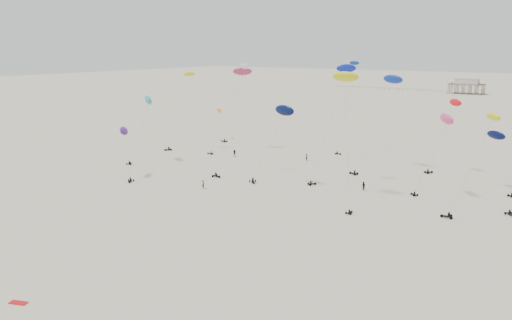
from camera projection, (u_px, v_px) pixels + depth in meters
The scene contains 23 objects.
ground_plane at pixel (414, 124), 193.34m from camera, with size 900.00×900.00×0.00m, color beige.
pavilion_main at pixel (467, 87), 320.06m from camera, with size 21.00×13.00×9.80m.
pier_fence at pixel (387, 89), 348.66m from camera, with size 80.20×0.20×1.50m.
rig_0 at pixel (125, 140), 112.37m from camera, with size 7.68×6.64×11.89m.
rig_1 at pixel (338, 97), 106.89m from camera, with size 7.10×10.27×25.84m.
rig_2 at pixel (473, 161), 84.27m from camera, with size 8.36×4.79×18.90m.
rig_3 at pixel (179, 110), 143.42m from camera, with size 6.26×9.17×22.50m.
rig_5 at pixel (446, 125), 117.01m from camera, with size 6.83×7.85×17.55m.
rig_6 at pixel (278, 124), 106.23m from camera, with size 10.19×5.67×17.46m.
rig_7 at pixel (230, 122), 114.53m from camera, with size 5.20×10.15×25.72m.
rig_8 at pixel (146, 106), 127.88m from camera, with size 6.11×10.07×17.47m.
rig_11 at pixel (347, 103), 137.86m from camera, with size 3.89×6.70×25.71m.
rig_12 at pixel (221, 122), 159.75m from camera, with size 7.86×6.41×10.52m.
rig_13 at pixel (387, 94), 119.59m from camera, with size 8.19×15.26×24.22m.
rig_15 at pixel (346, 89), 95.15m from camera, with size 9.59×12.32×25.89m.
rig_16 at pixel (499, 147), 102.47m from camera, with size 8.31×7.81×12.85m.
rig_17 at pixel (443, 128), 97.18m from camera, with size 7.88×6.19×16.86m.
rig_18 at pixel (240, 78), 142.59m from camera, with size 6.34×15.44×24.97m.
spectator_0 at pixel (203, 188), 105.52m from camera, with size 0.77×0.53×2.11m, color black.
spectator_1 at pixel (363, 190), 104.15m from camera, with size 1.06×0.62×2.18m, color black.
spectator_2 at pixel (235, 156), 136.61m from camera, with size 1.35×0.73×2.28m, color black.
spectator_3 at pixel (307, 161), 131.42m from camera, with size 0.78×0.54×2.16m, color black.
grounded_kite_a at pixel (18, 303), 58.24m from camera, with size 2.20×0.90×0.08m, color red.
Camera 1 is at (53.78, 6.08, 29.18)m, focal length 35.00 mm.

